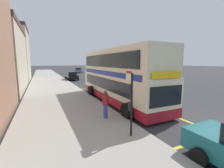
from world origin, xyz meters
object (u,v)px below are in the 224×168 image
parked_car_grey_far (78,70)px  parked_car_black_behind (72,76)px  bus_stop_sign (131,99)px  double_decker_bus (117,78)px  pedestrian_waiting_near_sign (105,103)px

parked_car_grey_far → parked_car_black_behind: (-5.58, -19.62, 0.00)m
parked_car_grey_far → bus_stop_sign: bearing=-101.9°
bus_stop_sign → parked_car_black_behind: size_ratio=0.68×
bus_stop_sign → double_decker_bus: bearing=68.0°
parked_car_black_behind → pedestrian_waiting_near_sign: size_ratio=2.58×
bus_stop_sign → parked_car_black_behind: bearing=85.6°
parked_car_grey_far → parked_car_black_behind: 20.40m
bus_stop_sign → parked_car_grey_far: size_ratio=0.68×
parked_car_grey_far → pedestrian_waiting_near_sign: (-7.63, -41.20, 0.22)m
bus_stop_sign → pedestrian_waiting_near_sign: (-0.19, 2.42, -0.78)m
parked_car_black_behind → pedestrian_waiting_near_sign: 21.68m
double_decker_bus → pedestrian_waiting_near_sign: 4.63m
bus_stop_sign → parked_car_grey_far: 44.26m
parked_car_grey_far → pedestrian_waiting_near_sign: pedestrian_waiting_near_sign is taller
parked_car_grey_far → double_decker_bus: bearing=-99.7°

